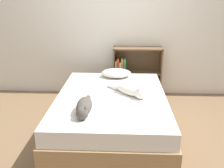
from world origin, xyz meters
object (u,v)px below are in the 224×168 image
cat_light (131,90)px  cat_dark (84,107)px  bookshelf (135,71)px  bed (112,113)px  pillow (116,73)px

cat_light → cat_dark: cat_light is taller
bookshelf → bed: bearing=-106.0°
cat_light → bed: bearing=-134.9°
pillow → cat_dark: 1.30m
bed → bookshelf: size_ratio=2.23×
bed → cat_light: cat_light is taller
cat_dark → bookshelf: bearing=159.6°
bed → pillow: 0.81m
cat_dark → cat_light: bearing=134.4°
pillow → cat_light: (0.21, -0.74, 0.01)m
cat_light → pillow: bearing=148.8°
bed → pillow: bearing=87.2°
cat_dark → bookshelf: bookshelf is taller
bed → bookshelf: bearing=74.0°
bed → cat_dark: size_ratio=3.28×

